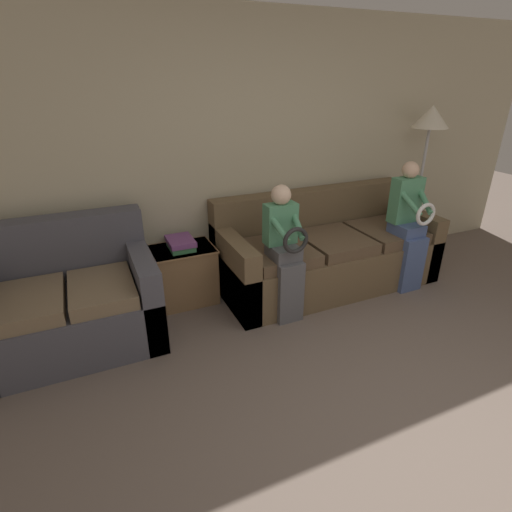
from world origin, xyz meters
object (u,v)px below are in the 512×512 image
Objects in this scene: couch_main at (325,252)px; floor_lamp at (430,127)px; child_left_seated at (285,248)px; child_right_seated at (409,222)px; book_stack at (181,243)px; side_shelf at (184,274)px; couch_side at (70,304)px.

floor_lamp reaches higher than couch_main.
child_left_seated is 2.21m from floor_lamp.
child_left_seated is (-0.68, -0.39, 0.32)m from couch_main.
child_right_seated is 2.20m from book_stack.
couch_main is 0.86m from child_right_seated.
floor_lamp is (0.61, 0.52, 0.80)m from child_right_seated.
child_right_seated is at bearing -15.61° from book_stack.
side_shelf is 0.32m from book_stack.
couch_main is at bearing 0.99° from couch_side.
couch_main reaches higher than side_shelf.
couch_side is at bearing -177.16° from floor_lamp.
child_left_seated is at bearing -38.90° from side_shelf.
side_shelf is (-0.74, 0.60, -0.37)m from child_left_seated.
couch_side is 1.79m from child_left_seated.
child_right_seated reaches higher than couch_main.
side_shelf is at bearing 171.54° from couch_main.
side_shelf is at bearing 164.31° from child_right_seated.
child_right_seated is (1.37, 0.01, 0.03)m from child_left_seated.
child_left_seated is at bearing -165.05° from floor_lamp.
book_stack reaches higher than side_shelf.
child_left_seated reaches higher than side_shelf.
child_right_seated is at bearing -29.09° from couch_main.
child_right_seated is 4.12× the size of book_stack.
couch_main is 7.24× the size of book_stack.
child_left_seated is (1.73, -0.34, 0.32)m from couch_side.
child_right_seated reaches higher than couch_side.
floor_lamp is (1.29, 0.14, 1.15)m from couch_main.
couch_main is at bearing -8.46° from side_shelf.
child_right_seated is (0.68, -0.38, 0.35)m from couch_main.
book_stack is at bearing 171.61° from couch_main.
couch_side is 0.77× the size of floor_lamp.
book_stack is (-0.01, -0.00, 0.32)m from side_shelf.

